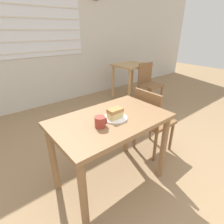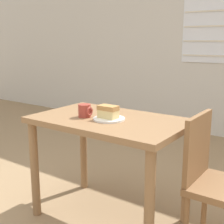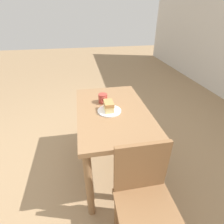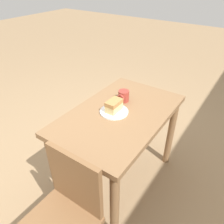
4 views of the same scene
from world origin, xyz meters
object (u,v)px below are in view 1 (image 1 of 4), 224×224
at_px(dining_table_near, 111,130).
at_px(cake_slice, 115,113).
at_px(coffee_mug, 101,122).
at_px(chair_far_corner, 149,82).
at_px(plate, 115,118).
at_px(dining_table_far, 131,71).
at_px(chair_near_window, 152,119).

xyz_separation_m(dining_table_near, cake_slice, (0.02, -0.04, 0.18)).
height_order(dining_table_near, coffee_mug, coffee_mug).
bearing_deg(chair_far_corner, plate, -144.62).
height_order(dining_table_far, plate, same).
bearing_deg(chair_near_window, dining_table_near, 96.81).
relative_size(chair_near_window, chair_far_corner, 1.00).
xyz_separation_m(dining_table_near, dining_table_far, (1.95, 1.68, -0.02)).
height_order(cake_slice, coffee_mug, cake_slice).
xyz_separation_m(plate, cake_slice, (-0.00, -0.00, 0.05)).
distance_m(dining_table_far, chair_near_window, 2.02).
bearing_deg(coffee_mug, dining_table_far, 39.68).
height_order(dining_table_near, plate, plate).
relative_size(chair_far_corner, coffee_mug, 8.89).
bearing_deg(dining_table_far, chair_near_window, -127.89).
bearing_deg(dining_table_near, coffee_mug, -156.79).
height_order(chair_far_corner, coffee_mug, chair_far_corner).
distance_m(dining_table_near, chair_near_window, 0.73).
height_order(chair_near_window, coffee_mug, chair_near_window).
xyz_separation_m(dining_table_far, chair_far_corner, (0.00, -0.51, -0.14)).
relative_size(dining_table_far, cake_slice, 5.88).
bearing_deg(chair_far_corner, chair_near_window, -135.48).
relative_size(dining_table_far, chair_near_window, 0.91).
relative_size(chair_far_corner, cake_slice, 6.49).
height_order(dining_table_far, chair_far_corner, chair_far_corner).
bearing_deg(chair_near_window, cake_slice, 100.13).
relative_size(dining_table_near, chair_far_corner, 1.23).
xyz_separation_m(dining_table_far, coffee_mug, (-2.10, -1.74, 0.19)).
bearing_deg(dining_table_near, chair_far_corner, 30.99).
distance_m(dining_table_far, cake_slice, 2.59).
bearing_deg(cake_slice, coffee_mug, -170.79).
xyz_separation_m(plate, coffee_mug, (-0.18, -0.03, 0.04)).
bearing_deg(chair_far_corner, cake_slice, -144.60).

